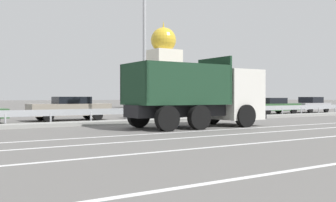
{
  "coord_description": "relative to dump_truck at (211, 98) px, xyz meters",
  "views": [
    {
      "loc": [
        -9.79,
        -15.9,
        1.39
      ],
      "look_at": [
        0.89,
        0.54,
        1.19
      ],
      "focal_mm": 42.0,
      "sensor_mm": 36.0,
      "label": 1
    }
  ],
  "objects": [
    {
      "name": "street_lamp_1",
      "position": [
        -1.38,
        3.72,
        3.74
      ],
      "size": [
        0.71,
        2.46,
        9.1
      ],
      "color": "#ADADB2",
      "rests_on": "ground_plane"
    },
    {
      "name": "parked_car_5",
      "position": [
        1.81,
        7.79,
        -0.55
      ],
      "size": [
        3.89,
        2.03,
        1.56
      ],
      "rotation": [
        0.0,
        0.0,
        -1.58
      ],
      "color": "#A3A3A8",
      "rests_on": "ground_plane"
    },
    {
      "name": "lane_strip_1",
      "position": [
        -0.96,
        -3.63,
        -1.32
      ],
      "size": [
        67.27,
        0.16,
        0.01
      ],
      "primitive_type": "cube",
      "color": "silver",
      "rests_on": "ground_plane"
    },
    {
      "name": "median_island",
      "position": [
        -2.03,
        3.9,
        -1.24
      ],
      "size": [
        37.0,
        1.1,
        0.18
      ],
      "primitive_type": "cube",
      "color": "gray",
      "rests_on": "ground_plane"
    },
    {
      "name": "parked_car_7",
      "position": [
        12.68,
        7.6,
        -0.64
      ],
      "size": [
        4.75,
        1.99,
        1.33
      ],
      "rotation": [
        0.0,
        0.0,
        -1.62
      ],
      "color": "#335B33",
      "rests_on": "ground_plane"
    },
    {
      "name": "parked_car_8",
      "position": [
        18.07,
        8.08,
        -0.63
      ],
      "size": [
        4.12,
        2.02,
        1.4
      ],
      "rotation": [
        0.0,
        0.0,
        1.64
      ],
      "color": "#A3A3A8",
      "rests_on": "ground_plane"
    },
    {
      "name": "church_tower",
      "position": [
        15.14,
        28.12,
        3.69
      ],
      "size": [
        3.6,
        3.6,
        11.2
      ],
      "color": "silver",
      "rests_on": "ground_plane"
    },
    {
      "name": "ground_plane",
      "position": [
        -2.03,
        1.42,
        -1.33
      ],
      "size": [
        320.0,
        320.0,
        0.0
      ],
      "primitive_type": "plane",
      "color": "#605E5B"
    },
    {
      "name": "parked_car_6",
      "position": [
        6.85,
        8.0,
        -0.63
      ],
      "size": [
        4.3,
        2.19,
        1.35
      ],
      "rotation": [
        0.0,
        0.0,
        1.51
      ],
      "color": "gray",
      "rests_on": "ground_plane"
    },
    {
      "name": "median_guardrail",
      "position": [
        -2.03,
        4.72,
        -0.76
      ],
      "size": [
        67.27,
        0.09,
        0.78
      ],
      "color": "#9EA0A5",
      "rests_on": "ground_plane"
    },
    {
      "name": "parked_car_4",
      "position": [
        -4.02,
        8.28,
        -0.6
      ],
      "size": [
        4.73,
        1.91,
        1.41
      ],
      "rotation": [
        0.0,
        0.0,
        1.56
      ],
      "color": "gray",
      "rests_on": "ground_plane"
    },
    {
      "name": "lane_strip_0",
      "position": [
        -0.96,
        -1.78,
        -1.32
      ],
      "size": [
        67.27,
        0.16,
        0.01
      ],
      "primitive_type": "cube",
      "color": "silver",
      "rests_on": "ground_plane"
    },
    {
      "name": "dump_truck",
      "position": [
        0.0,
        0.0,
        0.0
      ],
      "size": [
        6.67,
        2.91,
        3.25
      ],
      "rotation": [
        0.0,
        0.0,
        -1.59
      ],
      "color": "silver",
      "rests_on": "ground_plane"
    },
    {
      "name": "lane_strip_2",
      "position": [
        -0.96,
        -6.05,
        -1.32
      ],
      "size": [
        67.27,
        0.16,
        0.01
      ],
      "primitive_type": "cube",
      "color": "silver",
      "rests_on": "ground_plane"
    },
    {
      "name": "median_road_sign",
      "position": [
        3.96,
        3.9,
        -0.21
      ],
      "size": [
        0.72,
        0.16,
        2.13
      ],
      "color": "white",
      "rests_on": "ground_plane"
    }
  ]
}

